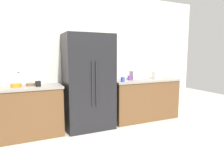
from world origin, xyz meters
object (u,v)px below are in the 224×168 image
(cup_a, at_px, (123,79))
(cup_c, at_px, (129,78))
(refrigerator, at_px, (89,82))
(cup_b, at_px, (38,84))
(toaster, at_px, (136,75))
(bowl_a, at_px, (16,85))
(bottle_b, at_px, (19,80))
(bowl_b, at_px, (31,84))
(rice_cooker, at_px, (157,73))

(cup_a, height_order, cup_c, same)
(refrigerator, distance_m, cup_b, 0.96)
(toaster, xyz_separation_m, bowl_a, (-2.48, -0.09, -0.07))
(bowl_a, bearing_deg, bottle_b, 72.76)
(bottle_b, bearing_deg, bowl_b, -25.13)
(cup_b, bearing_deg, refrigerator, 3.77)
(bowl_a, bearing_deg, cup_a, -3.98)
(bottle_b, height_order, bowl_a, bottle_b)
(toaster, relative_size, rice_cooker, 0.95)
(toaster, xyz_separation_m, rice_cooker, (0.53, -0.07, 0.03))
(cup_a, xyz_separation_m, bowl_b, (-1.78, 0.22, -0.02))
(refrigerator, xyz_separation_m, bowl_a, (-1.31, 0.02, 0.02))
(bottle_b, bearing_deg, refrigerator, -8.53)
(rice_cooker, distance_m, cup_b, 2.66)
(bottle_b, distance_m, bowl_b, 0.22)
(bowl_a, bearing_deg, rice_cooker, 0.29)
(toaster, bearing_deg, cup_c, -168.59)
(cup_b, relative_size, bowl_a, 0.55)
(cup_a, bearing_deg, bottle_b, 171.13)
(rice_cooker, xyz_separation_m, cup_b, (-2.66, -0.10, -0.08))
(toaster, distance_m, cup_c, 0.20)
(bowl_b, bearing_deg, refrigerator, -5.29)
(cup_c, distance_m, bowl_a, 2.29)
(refrigerator, distance_m, cup_a, 0.72)
(toaster, xyz_separation_m, cup_a, (-0.46, -0.23, -0.05))
(toaster, distance_m, bottle_b, 2.43)
(refrigerator, height_order, cup_b, refrigerator)
(rice_cooker, distance_m, bottle_b, 2.96)
(refrigerator, xyz_separation_m, cup_b, (-0.96, -0.06, 0.03))
(cup_c, bearing_deg, refrigerator, -175.74)
(rice_cooker, distance_m, bowl_b, 2.77)
(refrigerator, relative_size, bowl_a, 10.63)
(bottle_b, relative_size, cup_b, 2.57)
(refrigerator, relative_size, cup_a, 19.81)
(refrigerator, relative_size, cup_b, 19.30)
(refrigerator, distance_m, bowl_a, 1.31)
(bottle_b, xyz_separation_m, cup_c, (2.24, -0.12, -0.05))
(cup_a, distance_m, bowl_a, 2.02)
(bowl_b, bearing_deg, toaster, 0.33)
(rice_cooker, distance_m, cup_c, 0.73)
(toaster, relative_size, bowl_a, 1.46)
(refrigerator, bearing_deg, rice_cooker, 1.26)
(bottle_b, distance_m, cup_c, 2.24)
(rice_cooker, bearing_deg, bowl_a, -179.71)
(cup_a, height_order, bowl_b, cup_a)
(refrigerator, height_order, bottle_b, refrigerator)
(cup_a, bearing_deg, cup_b, 178.11)
(rice_cooker, height_order, bottle_b, rice_cooker)
(rice_cooker, distance_m, cup_a, 1.01)
(cup_a, height_order, cup_b, cup_b)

